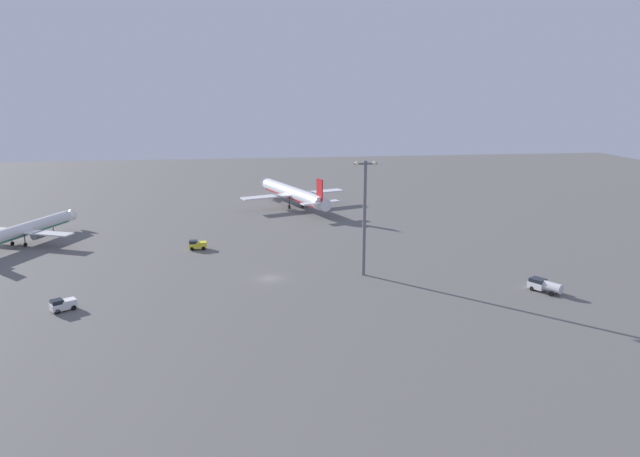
{
  "coord_description": "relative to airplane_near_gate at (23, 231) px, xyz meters",
  "views": [
    {
      "loc": [
        -4.67,
        -111.14,
        37.55
      ],
      "look_at": [
        13.71,
        24.72,
        4.0
      ],
      "focal_mm": 32.24,
      "sensor_mm": 36.0,
      "label": 1
    }
  ],
  "objects": [
    {
      "name": "cargo_loader",
      "position": [
        42.91,
        -10.62,
        -2.31
      ],
      "size": [
        4.15,
        2.02,
        2.25
      ],
      "rotation": [
        0.0,
        0.0,
        1.57
      ],
      "color": "yellow",
      "rests_on": "ground"
    },
    {
      "name": "apron_light_west",
      "position": [
        78.32,
        -34.8,
        10.17
      ],
      "size": [
        4.8,
        0.9,
        23.69
      ],
      "color": "slate",
      "rests_on": "ground"
    },
    {
      "name": "fuel_truck",
      "position": [
        110.08,
        -49.56,
        -2.12
      ],
      "size": [
        5.07,
        6.47,
        2.35
      ],
      "rotation": [
        0.0,
        0.0,
        0.55
      ],
      "color": "white",
      "rests_on": "ground"
    },
    {
      "name": "baggage_tractor",
      "position": [
        22.6,
        -47.23,
        -2.31
      ],
      "size": [
        4.53,
        3.92,
        2.25
      ],
      "rotation": [
        0.0,
        0.0,
        2.16
      ],
      "color": "white",
      "rests_on": "ground"
    },
    {
      "name": "airplane_near_gate",
      "position": [
        0.0,
        0.0,
        0.0
      ],
      "size": [
        27.02,
        34.24,
        9.23
      ],
      "rotation": [
        0.0,
        0.0,
        -0.4
      ],
      "color": "silver",
      "rests_on": "ground"
    },
    {
      "name": "ground_plane",
      "position": [
        58.93,
        -34.54,
        -3.49
      ],
      "size": [
        416.0,
        416.0,
        0.0
      ],
      "primitive_type": "plane",
      "color": "#605E5B"
    },
    {
      "name": "airplane_terminal_side",
      "position": [
        70.13,
        36.82,
        0.91
      ],
      "size": [
        34.43,
        43.7,
        11.63
      ],
      "rotation": [
        0.0,
        0.0,
        0.36
      ],
      "color": "white",
      "rests_on": "ground"
    }
  ]
}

